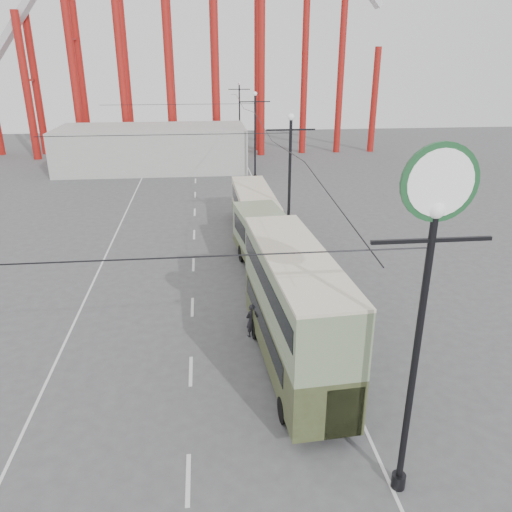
{
  "coord_description": "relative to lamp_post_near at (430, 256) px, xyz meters",
  "views": [
    {
      "loc": [
        -0.13,
        -14.39,
        12.63
      ],
      "look_at": [
        2.44,
        9.61,
        3.0
      ],
      "focal_mm": 35.0,
      "sensor_mm": 36.0,
      "label": 1
    }
  ],
  "objects": [
    {
      "name": "lamp_post_distant",
      "position": [
        0.0,
        65.0,
        -3.18
      ],
      "size": [
        3.2,
        0.44,
        9.32
      ],
      "color": "black",
      "rests_on": "ground"
    },
    {
      "name": "fairground_shed",
      "position": [
        -11.6,
        50.0,
        -5.36
      ],
      "size": [
        22.0,
        10.0,
        5.0
      ],
      "primitive_type": "cube",
      "color": "#A4A39E",
      "rests_on": "ground"
    },
    {
      "name": "lamp_post_far",
      "position": [
        0.0,
        43.0,
        -3.18
      ],
      "size": [
        3.2,
        0.44,
        9.32
      ],
      "color": "black",
      "rests_on": "ground"
    },
    {
      "name": "double_decker_bus",
      "position": [
        -2.19,
        6.71,
        -4.83
      ],
      "size": [
        3.21,
        10.24,
        5.42
      ],
      "rotation": [
        0.0,
        0.0,
        0.07
      ],
      "color": "#383F22",
      "rests_on": "ground"
    },
    {
      "name": "pedestrian",
      "position": [
        -3.7,
        9.68,
        -7.01
      ],
      "size": [
        0.74,
        0.68,
        1.69
      ],
      "primitive_type": "imported",
      "rotation": [
        0.0,
        0.0,
        3.74
      ],
      "color": "black",
      "rests_on": "ground"
    },
    {
      "name": "lamp_post_mid",
      "position": [
        0.0,
        21.0,
        -3.18
      ],
      "size": [
        3.2,
        0.44,
        9.32
      ],
      "color": "black",
      "rests_on": "ground"
    },
    {
      "name": "lamp_post_near",
      "position": [
        0.0,
        0.0,
        0.0
      ],
      "size": [
        3.2,
        0.44,
        10.8
      ],
      "color": "black",
      "rests_on": "ground"
    },
    {
      "name": "ground",
      "position": [
        -5.6,
        3.0,
        -7.86
      ],
      "size": [
        160.0,
        160.0,
        0.0
      ],
      "primitive_type": "plane",
      "color": "#4B4B4D",
      "rests_on": "ground"
    },
    {
      "name": "single_decker_cream",
      "position": [
        -1.92,
        25.22,
        -6.04
      ],
      "size": [
        2.82,
        10.44,
        3.23
      ],
      "rotation": [
        0.0,
        0.0,
        0.02
      ],
      "color": "beige",
      "rests_on": "ground"
    },
    {
      "name": "single_decker_green",
      "position": [
        -1.73,
        15.82,
        -5.93
      ],
      "size": [
        4.15,
        12.36,
        3.43
      ],
      "rotation": [
        0.0,
        0.0,
        0.11
      ],
      "color": "gray",
      "rests_on": "ground"
    },
    {
      "name": "road_markings",
      "position": [
        -6.46,
        22.7,
        -7.86
      ],
      "size": [
        12.52,
        120.0,
        0.01
      ],
      "color": "silver",
      "rests_on": "ground"
    }
  ]
}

